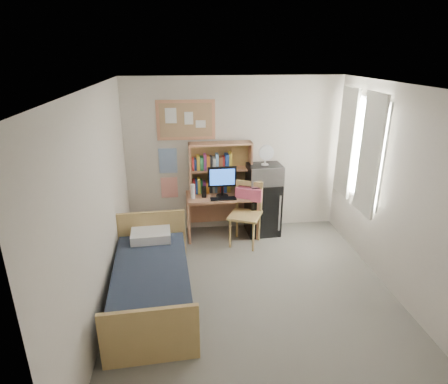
{
  "coord_description": "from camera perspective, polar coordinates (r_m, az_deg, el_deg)",
  "views": [
    {
      "loc": [
        -0.82,
        -3.95,
        2.95
      ],
      "look_at": [
        -0.26,
        1.2,
        1.0
      ],
      "focal_mm": 30.0,
      "sensor_mm": 36.0,
      "label": 1
    }
  ],
  "objects": [
    {
      "name": "desk",
      "position": [
        6.33,
        -0.34,
        -3.5
      ],
      "size": [
        1.18,
        0.62,
        0.73
      ],
      "primitive_type": "cube",
      "rotation": [
        0.0,
        0.0,
        0.03
      ],
      "color": "tan",
      "rests_on": "floor"
    },
    {
      "name": "desk_chair",
      "position": [
        5.96,
        3.24,
        -3.5
      ],
      "size": [
        0.68,
        0.68,
        1.03
      ],
      "primitive_type": "cube",
      "rotation": [
        0.0,
        0.0,
        -0.43
      ],
      "color": "tan",
      "rests_on": "floor"
    },
    {
      "name": "hutch",
      "position": [
        6.19,
        -0.54,
        3.72
      ],
      "size": [
        1.04,
        0.29,
        0.84
      ],
      "primitive_type": "cube",
      "rotation": [
        0.0,
        0.0,
        0.03
      ],
      "color": "tan",
      "rests_on": "desk"
    },
    {
      "name": "ceiling",
      "position": [
        4.05,
        5.71,
        15.58
      ],
      "size": [
        3.6,
        4.2,
        0.02
      ],
      "primitive_type": "cube",
      "color": "white",
      "rests_on": "wall_back"
    },
    {
      "name": "poster_japan",
      "position": [
        6.43,
        -8.32,
        0.69
      ],
      "size": [
        0.28,
        0.01,
        0.36
      ],
      "primitive_type": "cube",
      "color": "red",
      "rests_on": "wall_back"
    },
    {
      "name": "speaker_right",
      "position": [
        6.15,
        2.49,
        0.2
      ],
      "size": [
        0.07,
        0.07,
        0.16
      ],
      "primitive_type": "cube",
      "rotation": [
        0.0,
        0.0,
        0.03
      ],
      "color": "black",
      "rests_on": "desk"
    },
    {
      "name": "wall_back",
      "position": [
        6.33,
        1.48,
        5.52
      ],
      "size": [
        3.6,
        0.04,
        2.6
      ],
      "primitive_type": "cube",
      "color": "beige",
      "rests_on": "floor"
    },
    {
      "name": "floor",
      "position": [
        5.01,
        4.62,
        -15.69
      ],
      "size": [
        3.6,
        4.2,
        0.02
      ],
      "primitive_type": "cube",
      "color": "gray",
      "rests_on": "ground"
    },
    {
      "name": "curtain_left",
      "position": [
        5.55,
        21.33,
        5.15
      ],
      "size": [
        0.04,
        0.55,
        1.7
      ],
      "primitive_type": "cube",
      "color": "white",
      "rests_on": "wall_right"
    },
    {
      "name": "mini_fridge",
      "position": [
        6.42,
        5.92,
        -2.39
      ],
      "size": [
        0.56,
        0.56,
        0.9
      ],
      "primitive_type": "cube",
      "rotation": [
        0.0,
        0.0,
        0.06
      ],
      "color": "black",
      "rests_on": "floor"
    },
    {
      "name": "wall_front",
      "position": [
        2.61,
        14.42,
        -19.32
      ],
      "size": [
        3.6,
        0.04,
        2.6
      ],
      "primitive_type": "cube",
      "color": "beige",
      "rests_on": "floor"
    },
    {
      "name": "hoodie",
      "position": [
        6.03,
        3.81,
        -0.31
      ],
      "size": [
        0.45,
        0.3,
        0.21
      ],
      "primitive_type": "cube",
      "rotation": [
        0.0,
        0.0,
        -0.43
      ],
      "color": "#E95878",
      "rests_on": "desk_chair"
    },
    {
      "name": "water_bottle",
      "position": [
        6.01,
        -4.77,
        0.08
      ],
      "size": [
        0.07,
        0.07,
        0.24
      ],
      "primitive_type": "cylinder",
      "rotation": [
        0.0,
        0.0,
        0.03
      ],
      "color": "white",
      "rests_on": "desk"
    },
    {
      "name": "bed",
      "position": [
        4.8,
        -10.93,
        -13.96
      ],
      "size": [
        1.04,
        1.91,
        0.51
      ],
      "primitive_type": "cube",
      "rotation": [
        0.0,
        0.0,
        0.06
      ],
      "color": "#1A2230",
      "rests_on": "floor"
    },
    {
      "name": "curtain_right",
      "position": [
        6.25,
        18.09,
        7.16
      ],
      "size": [
        0.04,
        0.55,
        1.7
      ],
      "primitive_type": "cube",
      "color": "white",
      "rests_on": "wall_right"
    },
    {
      "name": "speaker_left",
      "position": [
        6.07,
        -3.09,
        -0.0
      ],
      "size": [
        0.07,
        0.07,
        0.17
      ],
      "primitive_type": "cube",
      "rotation": [
        0.0,
        0.0,
        0.03
      ],
      "color": "black",
      "rests_on": "desk"
    },
    {
      "name": "wall_right",
      "position": [
        5.02,
        25.71,
        -0.68
      ],
      "size": [
        0.04,
        4.2,
        2.6
      ],
      "primitive_type": "cube",
      "color": "beige",
      "rests_on": "floor"
    },
    {
      "name": "bulletin_board",
      "position": [
        6.12,
        -5.83,
        10.86
      ],
      "size": [
        0.94,
        0.03,
        0.64
      ],
      "primitive_type": "cube",
      "color": "tan",
      "rests_on": "wall_back"
    },
    {
      "name": "window_unit",
      "position": [
        5.91,
        19.88,
        6.22
      ],
      "size": [
        0.1,
        1.4,
        1.7
      ],
      "primitive_type": "cube",
      "color": "white",
      "rests_on": "wall_right"
    },
    {
      "name": "poster_wave",
      "position": [
        6.28,
        -8.54,
        4.72
      ],
      "size": [
        0.3,
        0.01,
        0.42
      ],
      "primitive_type": "cube",
      "color": "#295CA5",
      "rests_on": "wall_back"
    },
    {
      "name": "monitor",
      "position": [
        6.05,
        -0.28,
        1.55
      ],
      "size": [
        0.46,
        0.05,
        0.49
      ],
      "primitive_type": "cube",
      "rotation": [
        0.0,
        0.0,
        0.03
      ],
      "color": "black",
      "rests_on": "desk"
    },
    {
      "name": "microwave",
      "position": [
        6.19,
        6.18,
        2.73
      ],
      "size": [
        0.57,
        0.45,
        0.32
      ],
      "primitive_type": "cube",
      "rotation": [
        0.0,
        0.0,
        0.06
      ],
      "color": "silver",
      "rests_on": "mini_fridge"
    },
    {
      "name": "wall_left",
      "position": [
        4.39,
        -18.61,
        -2.56
      ],
      "size": [
        0.04,
        4.2,
        2.6
      ],
      "primitive_type": "cube",
      "color": "beige",
      "rests_on": "floor"
    },
    {
      "name": "desk_fan",
      "position": [
        6.1,
        6.29,
        5.51
      ],
      "size": [
        0.26,
        0.26,
        0.3
      ],
      "primitive_type": "cylinder",
      "rotation": [
        0.0,
        0.0,
        0.06
      ],
      "color": "white",
      "rests_on": "microwave"
    },
    {
      "name": "keyboard",
      "position": [
        6.0,
        -0.1,
        -1.02
      ],
      "size": [
        0.42,
        0.15,
        0.02
      ],
      "primitive_type": "cube",
      "rotation": [
        0.0,
        0.0,
        0.03
      ],
      "color": "black",
      "rests_on": "desk"
    },
    {
      "name": "pillow",
      "position": [
        5.28,
        -11.08,
        -6.49
      ],
      "size": [
        0.55,
        0.4,
        0.13
      ],
      "primitive_type": "cube",
      "rotation": [
        0.0,
        0.0,
        0.06
      ],
      "color": "white",
      "rests_on": "bed"
    }
  ]
}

